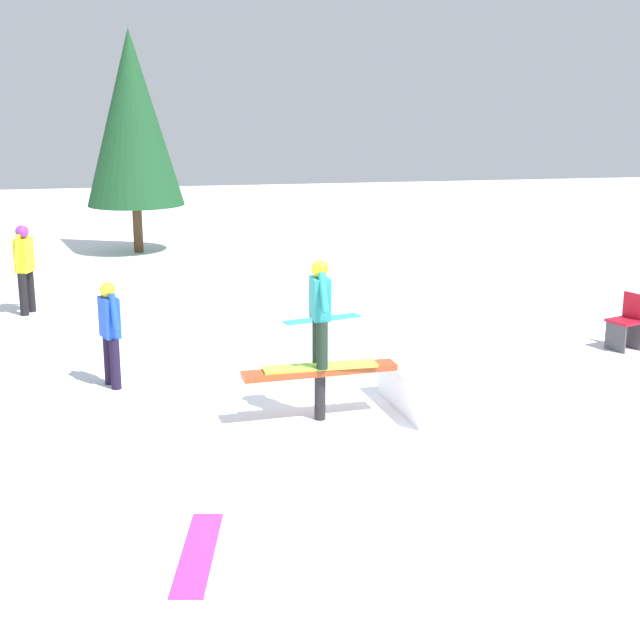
# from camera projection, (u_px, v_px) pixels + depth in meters

# --- Properties ---
(ground_plane) EXTENTS (60.00, 60.00, 0.00)m
(ground_plane) POSITION_uv_depth(u_px,v_px,m) (320.00, 419.00, 11.02)
(ground_plane) COLOR white
(rail_feature) EXTENTS (1.94, 0.43, 0.67)m
(rail_feature) POSITION_uv_depth(u_px,v_px,m) (320.00, 376.00, 10.88)
(rail_feature) COLOR black
(rail_feature) RESTS_ON ground
(snow_kicker_ramp) EXTENTS (1.91, 1.64, 0.51)m
(snow_kicker_ramp) POSITION_uv_depth(u_px,v_px,m) (463.00, 386.00, 11.48)
(snow_kicker_ramp) COLOR white
(snow_kicker_ramp) RESTS_ON ground
(main_rider_on_rail) EXTENTS (1.41, 0.69, 1.33)m
(main_rider_on_rail) POSITION_uv_depth(u_px,v_px,m) (320.00, 316.00, 10.70)
(main_rider_on_rail) COLOR #98E03C
(main_rider_on_rail) RESTS_ON rail_feature
(bystander_yellow) EXTENTS (0.34, 0.68, 1.63)m
(bystander_yellow) POSITION_uv_depth(u_px,v_px,m) (25.00, 264.00, 16.16)
(bystander_yellow) COLOR black
(bystander_yellow) RESTS_ON ground
(bystander_blue) EXTENTS (0.31, 0.60, 1.46)m
(bystander_blue) POSITION_uv_depth(u_px,v_px,m) (110.00, 328.00, 12.07)
(bystander_blue) COLOR black
(bystander_blue) RESTS_ON ground
(loose_snowboard_magenta) EXTENTS (0.57, 1.49, 0.02)m
(loose_snowboard_magenta) POSITION_uv_depth(u_px,v_px,m) (198.00, 553.00, 7.76)
(loose_snowboard_magenta) COLOR #CC319E
(loose_snowboard_magenta) RESTS_ON ground
(loose_snowboard_cyan) EXTENTS (1.46, 0.61, 0.02)m
(loose_snowboard_cyan) POSITION_uv_depth(u_px,v_px,m) (323.00, 319.00, 15.92)
(loose_snowboard_cyan) COLOR #32B6D3
(loose_snowboard_cyan) RESTS_ON ground
(folding_chair) EXTENTS (0.56, 0.56, 0.88)m
(folding_chair) POSITION_uv_depth(u_px,v_px,m) (627.00, 323.00, 13.98)
(folding_chair) COLOR #3F3F44
(folding_chair) RESTS_ON ground
(pine_tree_near) EXTENTS (2.42, 2.42, 5.50)m
(pine_tree_near) POSITION_uv_depth(u_px,v_px,m) (132.00, 118.00, 21.99)
(pine_tree_near) COLOR #4C331E
(pine_tree_near) RESTS_ON ground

